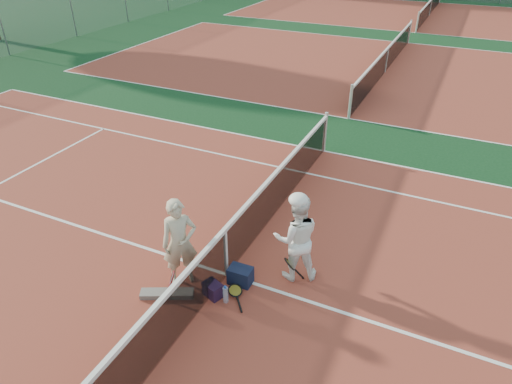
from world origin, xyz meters
TOP-DOWN VIEW (x-y plane):
  - ground at (0.00, 0.00)m, footprint 130.00×130.00m
  - court_main at (0.00, 0.00)m, footprint 23.77×10.97m
  - court_far_a at (0.00, 13.50)m, footprint 23.77×10.97m
  - court_far_b at (0.00, 27.00)m, footprint 23.77×10.97m
  - net_main at (0.00, 0.00)m, footprint 0.10×10.98m
  - net_far_a at (0.00, 13.50)m, footprint 0.10×10.98m
  - net_far_b at (0.00, 27.00)m, footprint 0.10×10.98m
  - player_a at (-0.63, -0.43)m, footprint 0.70×0.68m
  - player_b at (1.08, 0.52)m, footprint 0.98×0.91m
  - racket_red at (-0.50, -0.90)m, footprint 0.33×0.35m
  - racket_black_held at (1.06, 0.31)m, footprint 0.46×0.45m
  - racket_spare at (0.35, -0.34)m, footprint 0.59×0.63m
  - sports_bag_navy at (0.31, -0.07)m, footprint 0.41×0.29m
  - sports_bag_purple at (0.04, -0.55)m, footprint 0.38×0.32m
  - net_cover_canvas at (-0.65, -0.88)m, footprint 0.88×0.57m
  - water_bottle at (0.30, -0.58)m, footprint 0.09×0.09m

SIDE VIEW (x-z plane):
  - ground at x=0.00m, z-range 0.00..0.00m
  - court_main at x=0.00m, z-range 0.00..0.01m
  - court_far_a at x=0.00m, z-range 0.00..0.01m
  - court_far_b at x=0.00m, z-range 0.00..0.01m
  - racket_spare at x=0.35m, z-range 0.00..0.09m
  - net_cover_canvas at x=-0.65m, z-range 0.00..0.09m
  - sports_bag_purple at x=0.04m, z-range 0.00..0.26m
  - water_bottle at x=0.30m, z-range 0.00..0.30m
  - sports_bag_navy at x=0.31m, z-range 0.00..0.32m
  - racket_black_held at x=1.06m, z-range 0.00..0.51m
  - racket_red at x=-0.50m, z-range 0.00..0.57m
  - net_main at x=0.00m, z-range 0.00..1.02m
  - net_far_a at x=0.00m, z-range 0.00..1.02m
  - net_far_b at x=0.00m, z-range 0.00..1.02m
  - player_b at x=1.08m, z-range 0.00..1.61m
  - player_a at x=-0.63m, z-range 0.00..1.62m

